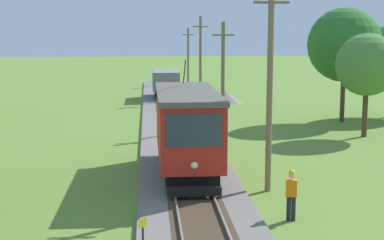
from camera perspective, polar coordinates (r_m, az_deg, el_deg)
The scene contains 11 objects.
red_tram at distance 25.68m, azimuth -0.49°, elevation -0.74°, with size 2.60×8.54×4.79m.
freight_car at distance 54.81m, azimuth -2.58°, elevation 3.68°, with size 2.40×5.20×2.31m.
utility_pole_near_tram at distance 23.28m, azimuth 7.56°, elevation 3.52°, with size 1.40×0.27×8.49m.
utility_pole_mid at distance 37.44m, azimuth 3.01°, elevation 4.36°, with size 1.40×0.33×6.92m.
utility_pole_far at distance 53.08m, azimuth 0.82°, elevation 6.04°, with size 1.40×0.26×7.58m.
utility_pole_distant at distance 68.76m, azimuth -0.37°, elevation 6.27°, with size 1.40×0.42×6.61m.
trackside_signal_marker at distance 17.04m, azimuth -4.79°, elevation -11.09°, with size 0.21×0.21×1.18m.
gravel_pile at distance 52.04m, azimuth 3.23°, elevation 2.25°, with size 3.03×3.03×1.04m, color gray.
track_worker at distance 20.29m, azimuth 9.62°, elevation -6.97°, with size 0.43×0.34×1.78m.
tree_left_far at distance 36.64m, azimuth 16.62°, elevation 5.15°, with size 3.74×3.74×6.23m.
tree_right_far at distance 42.15m, azimuth 14.59°, elevation 7.06°, with size 5.11×5.11×7.94m.
Camera 1 is at (-1.71, -11.15, 6.46)m, focal length 54.98 mm.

